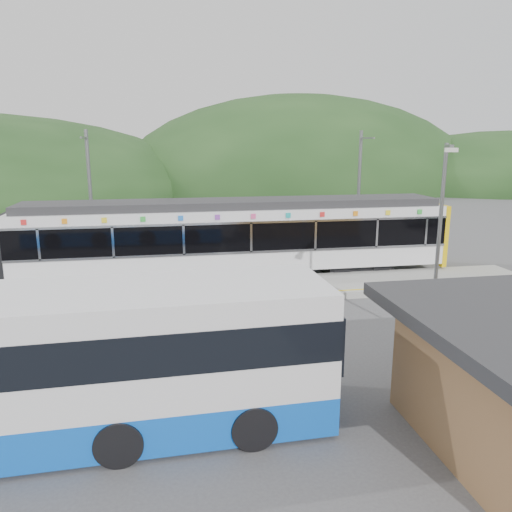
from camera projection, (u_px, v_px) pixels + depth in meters
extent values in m
plane|color=#4C4C4F|center=(263.00, 319.00, 18.47)|extent=(120.00, 120.00, 0.00)
ellipsoid|color=#1E3D19|center=(299.00, 187.00, 73.04)|extent=(52.00, 39.00, 26.00)
ellipsoid|color=#1E3D19|center=(503.00, 187.00, 72.37)|extent=(44.00, 33.00, 16.00)
cube|color=#9E9E99|center=(248.00, 290.00, 21.60)|extent=(26.00, 3.20, 0.30)
cube|color=yellow|center=(253.00, 295.00, 20.31)|extent=(26.00, 0.10, 0.01)
cube|color=black|center=(108.00, 277.00, 23.07)|extent=(3.20, 2.20, 0.56)
cube|color=black|center=(353.00, 266.00, 25.18)|extent=(3.20, 2.20, 0.56)
cube|color=silver|center=(236.00, 256.00, 23.96)|extent=(20.00, 2.90, 0.92)
cube|color=black|center=(235.00, 232.00, 23.69)|extent=(20.00, 2.96, 1.45)
cube|color=silver|center=(240.00, 253.00, 22.41)|extent=(20.00, 0.05, 0.10)
cube|color=silver|center=(240.00, 223.00, 22.11)|extent=(20.00, 0.05, 0.10)
cube|color=silver|center=(235.00, 212.00, 23.48)|extent=(20.00, 2.90, 0.45)
cube|color=#2D2D30|center=(235.00, 204.00, 23.39)|extent=(19.40, 2.50, 0.36)
cube|color=#E3BA0B|center=(431.00, 232.00, 25.54)|extent=(0.24, 2.92, 3.00)
cube|color=black|center=(9.00, 246.00, 22.00)|extent=(0.20, 2.92, 3.00)
cube|color=silver|center=(39.00, 245.00, 20.77)|extent=(0.10, 0.05, 1.35)
cube|color=silver|center=(113.00, 242.00, 21.29)|extent=(0.10, 0.05, 1.35)
cube|color=silver|center=(184.00, 240.00, 21.82)|extent=(0.10, 0.05, 1.35)
cube|color=silver|center=(251.00, 237.00, 22.34)|extent=(0.10, 0.05, 1.35)
cube|color=silver|center=(316.00, 235.00, 22.87)|extent=(0.10, 0.05, 1.35)
cube|color=silver|center=(377.00, 233.00, 23.39)|extent=(0.10, 0.05, 1.35)
cube|color=silver|center=(426.00, 231.00, 23.83)|extent=(0.10, 0.05, 1.35)
cube|color=red|center=(24.00, 222.00, 20.48)|extent=(0.22, 0.04, 0.22)
cube|color=orange|center=(64.00, 221.00, 20.76)|extent=(0.22, 0.04, 0.22)
cube|color=yellow|center=(104.00, 220.00, 21.04)|extent=(0.22, 0.04, 0.22)
cube|color=green|center=(143.00, 219.00, 21.32)|extent=(0.22, 0.04, 0.22)
cube|color=blue|center=(181.00, 218.00, 21.60)|extent=(0.22, 0.04, 0.22)
cube|color=purple|center=(217.00, 217.00, 21.88)|extent=(0.22, 0.04, 0.22)
cube|color=#E54C8C|center=(253.00, 216.00, 22.16)|extent=(0.22, 0.04, 0.22)
cube|color=#19A5A5|center=(288.00, 215.00, 22.44)|extent=(0.22, 0.04, 0.22)
cube|color=red|center=(322.00, 214.00, 22.72)|extent=(0.22, 0.04, 0.22)
cube|color=orange|center=(356.00, 214.00, 23.00)|extent=(0.22, 0.04, 0.22)
cube|color=yellow|center=(388.00, 213.00, 23.28)|extent=(0.22, 0.04, 0.22)
cube|color=green|center=(420.00, 212.00, 23.56)|extent=(0.22, 0.04, 0.22)
cylinder|color=slate|center=(91.00, 202.00, 24.70)|extent=(0.18, 0.18, 7.00)
cube|color=slate|center=(84.00, 138.00, 23.24)|extent=(0.08, 1.80, 0.08)
cylinder|color=slate|center=(358.00, 197.00, 27.15)|extent=(0.18, 0.18, 7.00)
cube|color=slate|center=(367.00, 138.00, 25.70)|extent=(0.08, 1.80, 0.08)
cube|color=blue|center=(54.00, 415.00, 10.95)|extent=(12.29, 3.10, 0.89)
cube|color=silver|center=(50.00, 378.00, 10.75)|extent=(12.29, 3.10, 0.89)
cube|color=black|center=(46.00, 339.00, 10.55)|extent=(12.29, 3.14, 0.89)
cube|color=silver|center=(43.00, 307.00, 10.39)|extent=(12.29, 3.10, 0.56)
cylinder|color=black|center=(122.00, 410.00, 11.25)|extent=(1.08, 2.92, 1.00)
cylinder|color=black|center=(243.00, 397.00, 11.81)|extent=(1.08, 2.92, 1.00)
cylinder|color=slate|center=(438.00, 247.00, 15.57)|extent=(0.12, 0.12, 6.38)
cube|color=slate|center=(456.00, 147.00, 14.42)|extent=(0.53, 1.03, 0.12)
cube|color=silver|center=(465.00, 150.00, 13.98)|extent=(0.39, 0.30, 0.12)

